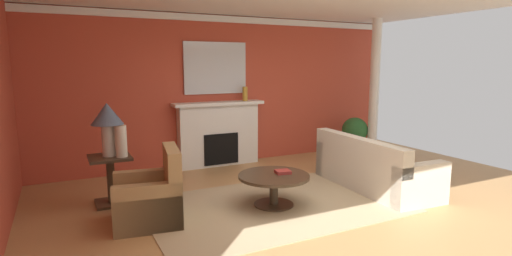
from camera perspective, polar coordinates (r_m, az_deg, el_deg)
ground_plane at (r=5.65m, az=6.73°, el=-11.41°), size 9.22×9.22×0.00m
wall_fireplace at (r=7.98m, az=-4.99°, el=5.36°), size 7.69×0.12×2.92m
crown_moulding at (r=7.93m, az=-4.91°, el=15.31°), size 7.69×0.08×0.12m
area_rug at (r=5.73m, az=2.55°, el=-11.00°), size 3.50×2.29×0.01m
fireplace at (r=7.83m, az=-5.36°, el=-1.09°), size 1.80×0.35×1.26m
mantel_mirror at (r=7.82m, az=-5.83°, el=8.55°), size 1.27×0.04×0.99m
sofa at (r=6.67m, az=16.40°, el=-5.82°), size 1.01×2.14×0.85m
armchair_near_window at (r=5.22m, az=-14.89°, el=-9.83°), size 0.92×0.92×0.95m
coffee_table at (r=5.62m, az=2.57°, el=-7.84°), size 1.00×1.00×0.45m
side_table at (r=6.03m, az=-20.10°, el=-6.58°), size 0.56×0.56×0.70m
table_lamp at (r=5.87m, az=-20.54°, el=1.20°), size 0.44×0.44×0.75m
vase_on_side_table at (r=5.82m, az=-18.78°, el=-1.80°), size 0.16×0.16×0.44m
vase_mantel_right at (r=7.90m, az=-1.58°, el=4.92°), size 0.10×0.10×0.28m
book_red_cover at (r=5.66m, az=3.87°, el=-6.29°), size 0.23×0.21×0.05m
potted_plant at (r=8.97m, az=13.96°, el=-0.69°), size 0.56×0.56×0.83m
column_white at (r=8.81m, az=16.60°, el=5.36°), size 0.20×0.20×2.92m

